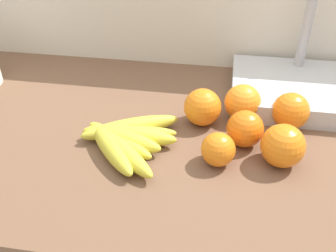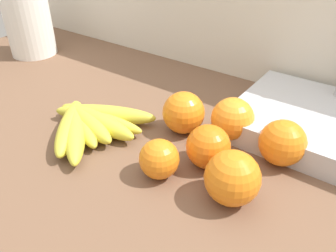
{
  "view_description": "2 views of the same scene",
  "coord_description": "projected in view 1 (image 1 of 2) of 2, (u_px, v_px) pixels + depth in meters",
  "views": [
    {
      "loc": [
        0.05,
        -0.65,
        1.39
      ],
      "look_at": [
        -0.05,
        -0.04,
        0.96
      ],
      "focal_mm": 40.03,
      "sensor_mm": 36.0,
      "label": 1
    },
    {
      "loc": [
        0.31,
        -0.42,
        1.28
      ],
      "look_at": [
        0.0,
        0.01,
        0.94
      ],
      "focal_mm": 35.4,
      "sensor_mm": 36.0,
      "label": 2
    }
  ],
  "objects": [
    {
      "name": "orange_back_left",
      "position": [
        245.0,
        129.0,
        0.75
      ],
      "size": [
        0.08,
        0.08,
        0.08
      ],
      "primitive_type": "sphere",
      "color": "orange",
      "rests_on": "counter"
    },
    {
      "name": "sink_basin",
      "position": [
        301.0,
        89.0,
        0.91
      ],
      "size": [
        0.33,
        0.27,
        0.24
      ],
      "color": "#B7BABF",
      "rests_on": "counter"
    },
    {
      "name": "wall_back",
      "position": [
        201.0,
        134.0,
        1.25
      ],
      "size": [
        2.01,
        0.06,
        1.3
      ],
      "primitive_type": "cube",
      "color": "silver",
      "rests_on": "ground"
    },
    {
      "name": "orange_center",
      "position": [
        243.0,
        102.0,
        0.83
      ],
      "size": [
        0.08,
        0.08,
        0.08
      ],
      "primitive_type": "sphere",
      "color": "orange",
      "rests_on": "counter"
    },
    {
      "name": "orange_back_right",
      "position": [
        291.0,
        111.0,
        0.8
      ],
      "size": [
        0.08,
        0.08,
        0.08
      ],
      "primitive_type": "sphere",
      "color": "orange",
      "rests_on": "counter"
    },
    {
      "name": "orange_far_right",
      "position": [
        202.0,
        107.0,
        0.81
      ],
      "size": [
        0.08,
        0.08,
        0.08
      ],
      "primitive_type": "sphere",
      "color": "orange",
      "rests_on": "counter"
    },
    {
      "name": "orange_front",
      "position": [
        283.0,
        146.0,
        0.7
      ],
      "size": [
        0.08,
        0.08,
        0.08
      ],
      "primitive_type": "sphere",
      "color": "orange",
      "rests_on": "counter"
    },
    {
      "name": "banana_bunch",
      "position": [
        123.0,
        139.0,
        0.76
      ],
      "size": [
        0.2,
        0.22,
        0.04
      ],
      "color": "gold",
      "rests_on": "counter"
    },
    {
      "name": "orange_right",
      "position": [
        218.0,
        149.0,
        0.7
      ],
      "size": [
        0.07,
        0.07,
        0.07
      ],
      "primitive_type": "sphere",
      "color": "orange",
      "rests_on": "counter"
    }
  ]
}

